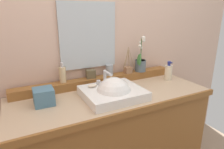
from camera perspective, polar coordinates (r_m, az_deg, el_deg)
The scene contains 13 objects.
wall_back at distance 1.77m, azimuth -6.17°, elevation 14.50°, with size 3.22×0.20×2.76m, color beige.
vanity_cabinet at distance 1.74m, azimuth 0.05°, elevation -18.92°, with size 1.51×0.60×0.88m.
back_ledge at distance 1.71m, azimuth -3.60°, elevation -1.76°, with size 1.43×0.10×0.07m, color brown.
sink_basin at distance 1.44m, azimuth 0.39°, elevation -5.68°, with size 0.42×0.37×0.28m.
soap_bar at distance 1.48m, azimuth -5.69°, elevation -3.21°, with size 0.07×0.04×0.02m, color beige.
potted_plant at distance 1.86m, azimuth 8.24°, elevation 3.44°, with size 0.11×0.11×0.33m.
soap_dispenser at distance 1.59m, azimuth -14.06°, elevation 0.07°, with size 0.05×0.06×0.16m.
tumbler_cup at distance 1.73m, azimuth -0.75°, elevation 1.33°, with size 0.07×0.07×0.09m, color #969CA0.
reed_diffuser at distance 1.80m, azimuth 4.61°, elevation 1.50°, with size 0.10×0.11×0.24m.
trinket_box at distance 1.66m, azimuth -6.18°, elevation 0.18°, with size 0.07×0.06×0.07m, color brown.
lotion_bottle at distance 1.88m, azimuth 15.95°, elevation 0.69°, with size 0.07×0.07×0.17m.
tissue_box at distance 1.41m, azimuth -19.09°, elevation -6.05°, with size 0.13×0.13×0.11m, color teal.
mirror at distance 1.65m, azimuth -6.85°, elevation 11.02°, with size 0.48×0.02×0.53m, color silver.
Camera 1 is at (-0.64, -1.24, 1.47)m, focal length 31.68 mm.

